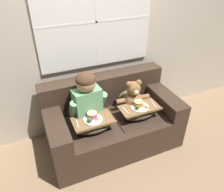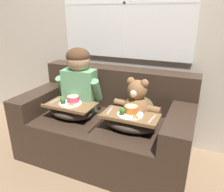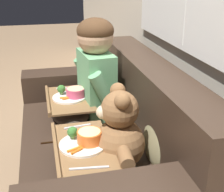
% 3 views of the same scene
% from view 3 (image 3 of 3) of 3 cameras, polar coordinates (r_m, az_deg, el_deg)
% --- Properties ---
extents(couch, '(1.66, 0.88, 0.87)m').
position_cam_3_polar(couch, '(1.94, -0.83, -10.35)').
color(couch, '#38281E').
rests_on(couch, ground_plane).
extents(throw_pillow_behind_child, '(0.33, 0.16, 0.34)m').
position_cam_3_polar(throw_pillow_behind_child, '(2.13, 2.74, 0.90)').
color(throw_pillow_behind_child, '#898456').
rests_on(throw_pillow_behind_child, couch).
extents(throw_pillow_behind_teddy, '(0.34, 0.16, 0.35)m').
position_cam_3_polar(throw_pillow_behind_teddy, '(1.61, 8.72, -6.82)').
color(throw_pillow_behind_teddy, tan).
rests_on(throw_pillow_behind_teddy, couch).
extents(child_figure, '(0.48, 0.24, 0.65)m').
position_cam_3_polar(child_figure, '(2.01, -2.98, 5.81)').
color(child_figure, '#66A370').
rests_on(child_figure, couch).
extents(teddy_bear, '(0.46, 0.32, 0.42)m').
position_cam_3_polar(teddy_bear, '(1.53, 1.17, -7.01)').
color(teddy_bear, brown).
rests_on(teddy_bear, couch).
extents(lap_tray_child, '(0.47, 0.29, 0.22)m').
position_cam_3_polar(lap_tray_child, '(2.09, -7.72, -1.94)').
color(lap_tray_child, '#473D33').
rests_on(lap_tray_child, child_figure).
extents(lap_tray_teddy, '(0.49, 0.27, 0.22)m').
position_cam_3_polar(lap_tray_teddy, '(1.56, -5.29, -10.89)').
color(lap_tray_teddy, '#473D33').
rests_on(lap_tray_teddy, teddy_bear).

